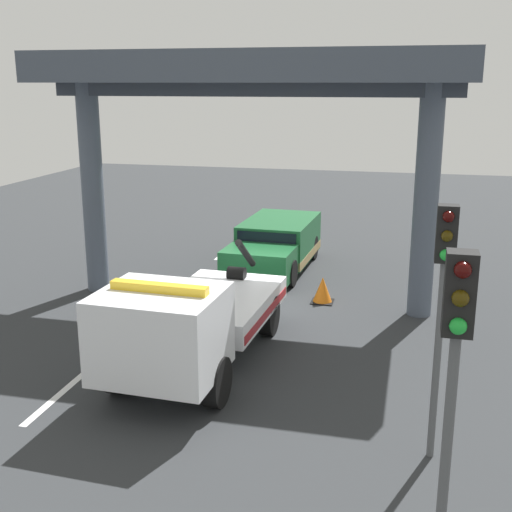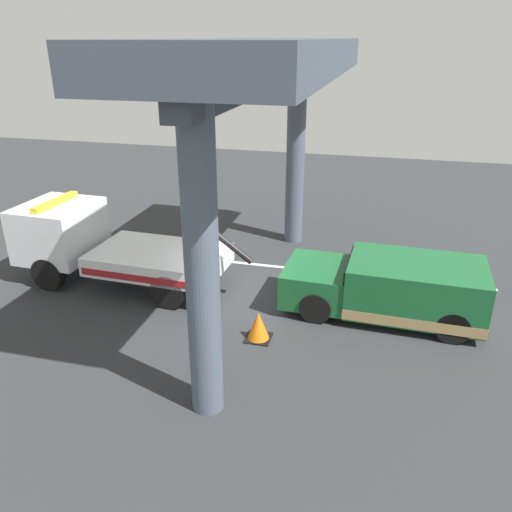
# 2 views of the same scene
# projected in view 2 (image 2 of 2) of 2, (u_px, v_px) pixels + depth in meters

# --- Properties ---
(ground_plane) EXTENTS (60.00, 40.00, 0.10)m
(ground_plane) POSITION_uv_depth(u_px,v_px,m) (242.00, 298.00, 14.75)
(ground_plane) COLOR #2D3033
(lane_stripe_west) EXTENTS (2.60, 0.16, 0.01)m
(lane_stripe_west) POSITION_uv_depth(u_px,v_px,m) (452.00, 285.00, 15.39)
(lane_stripe_west) COLOR silver
(lane_stripe_west) RESTS_ON ground
(lane_stripe_mid) EXTENTS (2.60, 0.16, 0.01)m
(lane_stripe_mid) POSITION_uv_depth(u_px,v_px,m) (260.00, 265.00, 16.75)
(lane_stripe_mid) COLOR silver
(lane_stripe_mid) RESTS_ON ground
(lane_stripe_east) EXTENTS (2.60, 0.16, 0.01)m
(lane_stripe_east) POSITION_uv_depth(u_px,v_px,m) (98.00, 248.00, 18.11)
(lane_stripe_east) COLOR silver
(lane_stripe_east) RESTS_ON ground
(tow_truck_white) EXTENTS (7.30, 2.64, 2.46)m
(tow_truck_white) POSITION_uv_depth(u_px,v_px,m) (101.00, 243.00, 15.29)
(tow_truck_white) COLOR white
(tow_truck_white) RESTS_ON ground
(towed_van_green) EXTENTS (5.28, 2.40, 1.58)m
(towed_van_green) POSITION_uv_depth(u_px,v_px,m) (392.00, 289.00, 13.47)
(towed_van_green) COLOR #195B2D
(towed_van_green) RESTS_ON ground
(overpass_structure) EXTENTS (3.60, 11.50, 6.89)m
(overpass_structure) POSITION_uv_depth(u_px,v_px,m) (264.00, 77.00, 12.19)
(overpass_structure) COLOR #4C5666
(overpass_structure) RESTS_ON ground
(traffic_cone_orange) EXTENTS (0.62, 0.62, 0.74)m
(traffic_cone_orange) POSITION_uv_depth(u_px,v_px,m) (258.00, 326.00, 12.53)
(traffic_cone_orange) COLOR orange
(traffic_cone_orange) RESTS_ON ground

